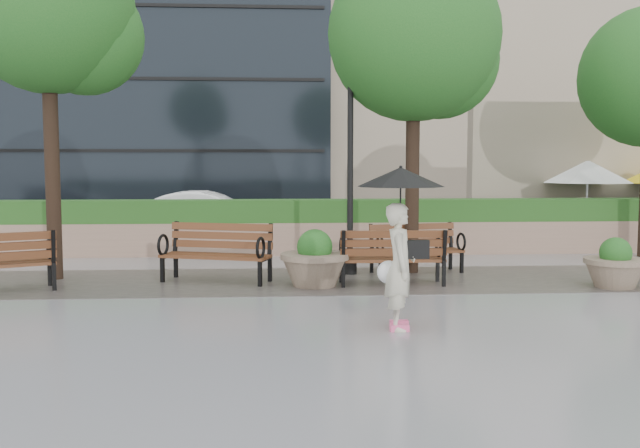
{
  "coord_description": "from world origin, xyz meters",
  "views": [
    {
      "loc": [
        -1.22,
        -10.5,
        2.28
      ],
      "look_at": [
        -0.34,
        2.94,
        1.1
      ],
      "focal_mm": 40.0,
      "sensor_mm": 36.0,
      "label": 1
    }
  ],
  "objects": [
    {
      "name": "car_right",
      "position": [
        -3.15,
        10.65,
        0.71
      ],
      "size": [
        4.37,
        1.72,
        1.42
      ],
      "primitive_type": "imported",
      "rotation": [
        0.0,
        0.0,
        1.52
      ],
      "color": "white",
      "rests_on": "ground"
    },
    {
      "name": "patio_umb_white",
      "position": [
        7.49,
        8.77,
        1.99
      ],
      "size": [
        2.5,
        2.5,
        2.3
      ],
      "color": "black",
      "rests_on": "ground"
    },
    {
      "name": "bench_2",
      "position": [
        0.96,
        2.43,
        0.31
      ],
      "size": [
        1.96,
        0.81,
        1.04
      ],
      "rotation": [
        0.0,
        0.0,
        3.12
      ],
      "color": "#593019",
      "rests_on": "ground"
    },
    {
      "name": "planter_left",
      "position": [
        -0.47,
        2.38,
        0.41
      ],
      "size": [
        1.26,
        1.26,
        1.05
      ],
      "color": "#7F6B56",
      "rests_on": "ground"
    },
    {
      "name": "bench_1",
      "position": [
        -2.31,
        2.97,
        0.33
      ],
      "size": [
        2.19,
        1.41,
        1.1
      ],
      "rotation": [
        0.0,
        0.0,
        -0.32
      ],
      "color": "#593019",
      "rests_on": "ground"
    },
    {
      "name": "asphalt_street",
      "position": [
        0.0,
        11.0,
        0.0
      ],
      "size": [
        40.0,
        7.0,
        0.0
      ],
      "primitive_type": "cube",
      "color": "black",
      "rests_on": "ground"
    },
    {
      "name": "cobble_strip",
      "position": [
        0.0,
        3.0,
        0.01
      ],
      "size": [
        28.0,
        3.2,
        0.01
      ],
      "primitive_type": "cube",
      "color": "#383330",
      "rests_on": "ground"
    },
    {
      "name": "ground",
      "position": [
        0.0,
        0.0,
        0.0
      ],
      "size": [
        100.0,
        100.0,
        0.0
      ],
      "primitive_type": "plane",
      "color": "gray",
      "rests_on": "ground"
    },
    {
      "name": "planter_right",
      "position": [
        4.94,
        1.88,
        0.36
      ],
      "size": [
        1.1,
        1.1,
        0.92
      ],
      "color": "#7F6B56",
      "rests_on": "ground"
    },
    {
      "name": "bench_3",
      "position": [
        1.7,
        3.79,
        0.3
      ],
      "size": [
        1.97,
        1.1,
        1.0
      ],
      "rotation": [
        0.0,
        0.0,
        0.21
      ],
      "color": "#593019",
      "rests_on": "ground"
    },
    {
      "name": "lamppost",
      "position": [
        0.32,
        3.75,
        1.91
      ],
      "size": [
        0.28,
        0.28,
        4.31
      ],
      "color": "black",
      "rests_on": "ground"
    },
    {
      "name": "tree_1",
      "position": [
        1.76,
        3.97,
        4.69
      ],
      "size": [
        3.54,
        3.46,
        6.55
      ],
      "color": "black",
      "rests_on": "ground"
    },
    {
      "name": "cafe_wall",
      "position": [
        9.5,
        10.0,
        2.0
      ],
      "size": [
        10.0,
        0.6,
        4.0
      ],
      "primitive_type": "cube",
      "color": "tan",
      "rests_on": "ground"
    },
    {
      "name": "hedge_wall",
      "position": [
        0.0,
        7.0,
        0.66
      ],
      "size": [
        24.0,
        0.8,
        1.35
      ],
      "color": "#9B7964",
      "rests_on": "ground"
    },
    {
      "name": "pedestrian",
      "position": [
        0.49,
        -0.99,
        1.34
      ],
      "size": [
        1.2,
        1.2,
        2.2
      ],
      "rotation": [
        0.0,
        0.0,
        1.42
      ],
      "color": "beige",
      "rests_on": "ground"
    },
    {
      "name": "tree_0",
      "position": [
        -5.3,
        3.58,
        5.05
      ],
      "size": [
        3.37,
        3.26,
        6.82
      ],
      "color": "black",
      "rests_on": "ground"
    }
  ]
}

